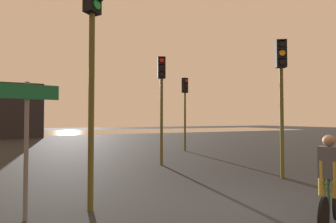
# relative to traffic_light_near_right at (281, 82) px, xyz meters

# --- Properties ---
(ground_plane) EXTENTS (120.00, 120.00, 0.00)m
(ground_plane) POSITION_rel_traffic_light_near_right_xyz_m (-3.07, -1.82, -3.10)
(ground_plane) COLOR black
(water_strip) EXTENTS (80.00, 16.00, 0.01)m
(water_strip) POSITION_rel_traffic_light_near_right_xyz_m (-3.07, 35.53, -3.10)
(water_strip) COLOR #9E937F
(water_strip) RESTS_ON ground
(traffic_light_near_right) EXTENTS (0.40, 0.42, 4.47)m
(traffic_light_near_right) POSITION_rel_traffic_light_near_right_xyz_m (0.00, 0.00, 0.00)
(traffic_light_near_right) COLOR #4C4719
(traffic_light_near_right) RESTS_ON ground
(traffic_light_far_right) EXTENTS (0.36, 0.38, 4.40)m
(traffic_light_far_right) POSITION_rel_traffic_light_near_right_xyz_m (0.68, 7.77, -0.04)
(traffic_light_far_right) COLOR #4C4719
(traffic_light_far_right) RESTS_ON ground
(traffic_light_center) EXTENTS (0.38, 0.40, 4.51)m
(traffic_light_center) POSITION_rel_traffic_light_near_right_xyz_m (-2.53, 3.91, 0.03)
(traffic_light_center) COLOR #4C4719
(traffic_light_center) RESTS_ON ground
(traffic_light_near_left) EXTENTS (0.41, 0.42, 5.03)m
(traffic_light_near_left) POSITION_rel_traffic_light_near_right_xyz_m (-6.02, -0.48, 0.36)
(traffic_light_near_left) COLOR #4C4719
(traffic_light_near_left) RESTS_ON ground
(direction_sign_post) EXTENTS (1.09, 0.19, 2.60)m
(direction_sign_post) POSITION_rel_traffic_light_near_right_xyz_m (-7.21, -0.52, -1.41)
(direction_sign_post) COLOR slate
(direction_sign_post) RESTS_ON ground
(cyclist) EXTENTS (1.59, 0.75, 1.62)m
(cyclist) POSITION_rel_traffic_light_near_right_xyz_m (-2.43, -3.16, -2.29)
(cyclist) COLOR black
(cyclist) RESTS_ON ground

